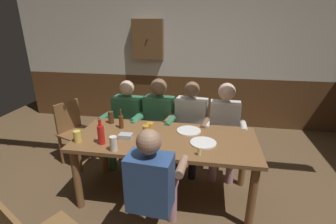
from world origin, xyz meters
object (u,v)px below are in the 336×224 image
Objects in this scene: condiment_caddy at (126,136)px; pint_glass_2 at (111,117)px; chair_empty_near_left at (75,130)px; wall_dart_cabinet at (148,39)px; plate_0 at (189,131)px; pint_glass_3 at (146,130)px; pint_glass_1 at (77,136)px; person_0 at (126,119)px; bottle_1 at (101,134)px; plate_1 at (203,143)px; bottle_0 at (121,121)px; person_1 at (157,120)px; dining_table at (166,146)px; pint_glass_4 at (150,127)px; table_candle at (199,151)px; pint_glass_0 at (113,144)px; person_4 at (153,182)px; person_3 at (224,125)px; person_2 at (190,123)px.

condiment_caddy is 0.48m from pint_glass_2.
chair_empty_near_left is 2.08m from wall_dart_cabinet.
pint_glass_3 reaches higher than plate_0.
chair_empty_near_left is 1.02m from pint_glass_1.
person_0 is at bearing 80.67° from pint_glass_2.
bottle_1 reaches higher than pint_glass_3.
bottle_0 reaches higher than plate_1.
chair_empty_near_left is at bearing -113.76° from wall_dart_cabinet.
plate_0 is at bearing 142.57° from person_1.
dining_table is 0.43m from plate_1.
pint_glass_2 is 2.03m from wall_dart_cabinet.
pint_glass_1 is at bearing -158.50° from pint_glass_3.
condiment_caddy is 1.26× the size of pint_glass_4.
pint_glass_0 is (-0.82, -0.05, 0.03)m from table_candle.
person_1 is at bearing 90.78° from pint_glass_3.
wall_dart_cabinet reaches higher than condiment_caddy.
person_4 is 1.87m from chair_empty_near_left.
wall_dart_cabinet is at bearing 109.24° from person_4.
person_3 is 10.85× the size of pint_glass_4.
pint_glass_3 is at bearing 59.04° from pint_glass_0.
pint_glass_1 is (-0.26, 0.00, -0.05)m from bottle_1.
bottle_0 is 0.53m from pint_glass_0.
wall_dart_cabinet is (-1.36, 1.50, 0.95)m from person_3.
person_4 is (-0.20, -1.31, -0.02)m from person_2.
pint_glass_0 is (-0.85, -0.29, 0.07)m from plate_1.
pint_glass_4 reaches higher than plate_1.
pint_glass_4 is (0.02, 0.09, -0.00)m from pint_glass_3.
pint_glass_1 is at bearing 165.33° from pint_glass_0.
pint_glass_4 is (-0.41, -0.55, 0.14)m from person_2.
bottle_0 is (-0.14, 0.25, 0.06)m from condiment_caddy.
person_0 is at bearing 145.91° from plate_1.
person_2 is 8.61× the size of condiment_caddy.
person_3 reaches higher than chair_empty_near_left.
person_3 is 2.07m from chair_empty_near_left.
pint_glass_4 is (0.03, -0.54, 0.13)m from person_1.
bottle_1 is 2.28× the size of pint_glass_3.
pint_glass_0 is at bearing -176.54° from table_candle.
pint_glass_2 is (-0.28, 0.64, 0.00)m from pint_glass_0.
person_3 reaches higher than pint_glass_3.
chair_empty_near_left is 1.94m from plate_1.
person_0 is at bearing 76.32° from pint_glass_1.
pint_glass_4 is (-0.60, 0.18, 0.05)m from plate_1.
chair_empty_near_left reaches higher than pint_glass_4.
person_1 is at bearing 93.24° from pint_glass_4.
person_4 reaches higher than dining_table.
pint_glass_2 reaches higher than pint_glass_4.
person_3 is 1.45m from person_4.
person_3 reaches higher than pint_glass_1.
wall_dart_cabinet is at bearing 115.68° from plate_0.
condiment_caddy is at bearing -137.84° from pint_glass_4.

